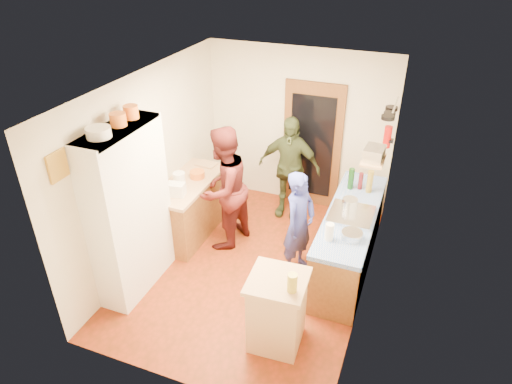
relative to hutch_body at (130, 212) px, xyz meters
The scene contains 44 objects.
floor 1.89m from the hutch_body, 31.61° to the left, with size 3.00×4.00×0.02m, color maroon.
ceiling 2.15m from the hutch_body, 31.61° to the left, with size 3.00×4.00×0.02m, color silver.
wall_back 3.10m from the hutch_body, 65.17° to the left, with size 3.00×0.02×2.60m, color beige.
wall_front 1.79m from the hutch_body, 42.95° to the right, with size 3.00×0.02×2.60m, color beige.
wall_left 0.85m from the hutch_body, 104.71° to the left, with size 0.02×4.00×2.60m, color beige.
wall_right 2.93m from the hutch_body, 15.89° to the left, with size 0.02×4.00×2.60m, color beige.
door_frame 3.17m from the hutch_body, 60.77° to the left, with size 0.95×0.06×2.10m, color brown.
door_glass 3.14m from the hutch_body, 60.46° to the left, with size 0.70×0.02×1.70m, color black.
hutch_body is the anchor object (origin of this frame).
hutch_top_shelf 1.08m from the hutch_body, ahead, with size 0.40×1.14×0.04m, color white.
plate_stack 1.19m from the hutch_body, 90.00° to the right, with size 0.26×0.26×0.11m, color white.
orange_pot_a 1.17m from the hutch_body, 90.00° to the left, with size 0.18×0.18×0.15m, color orange.
orange_pot_b 1.21m from the hutch_body, 90.00° to the left, with size 0.17×0.17×0.15m, color orange.
left_counter_base 1.42m from the hutch_body, 85.43° to the left, with size 0.60×1.40×0.85m, color brown.
left_counter_top 1.27m from the hutch_body, 85.43° to the left, with size 0.64×1.44×0.05m, color tan.
toaster 0.86m from the hutch_body, 79.90° to the left, with size 0.24×0.16×0.18m, color white.
kettle 1.12m from the hutch_body, 87.42° to the left, with size 0.17×0.17×0.19m, color white.
orange_bowl 1.43m from the hutch_body, 82.71° to the left, with size 0.22×0.22×0.10m, color orange.
chopping_board 1.83m from the hutch_body, 86.23° to the left, with size 0.30×0.22×0.03m, color tan.
right_counter_base 2.90m from the hutch_body, 27.47° to the left, with size 0.60×2.20×0.84m, color brown.
right_counter_top 2.83m from the hutch_body, 27.47° to the left, with size 0.62×2.22×0.06m, color #0339BE.
hob 2.78m from the hutch_body, 25.55° to the left, with size 0.55×0.58×0.04m, color silver.
pot_on_hob 2.78m from the hutch_body, 28.26° to the left, with size 0.20×0.20×0.13m, color silver.
bottle_a 3.02m from the hutch_body, 38.85° to the left, with size 0.08×0.08×0.31m, color #143F14.
bottle_b 3.14m from the hutch_body, 37.90° to the left, with size 0.06×0.06×0.25m, color #591419.
bottle_c 3.22m from the hutch_body, 35.83° to the left, with size 0.08×0.08×0.33m, color olive.
paper_towel 2.42m from the hutch_body, 14.03° to the left, with size 0.10×0.10×0.22m, color white.
mixing_bowl 2.70m from the hutch_body, 15.01° to the left, with size 0.25×0.25×0.10m, color silver.
island_base 2.15m from the hutch_body, ahead, with size 0.55×0.55×0.86m, color tan.
island_top 2.05m from the hutch_body, ahead, with size 0.62×0.62×0.05m, color tan.
cutting_board 1.99m from the hutch_body, ahead, with size 0.35×0.28×0.02m, color white.
oil_jar 2.25m from the hutch_body, 10.82° to the right, with size 0.10×0.10×0.21m, color #AD9E2D.
pan_rail 3.73m from the hutch_body, 40.11° to the left, with size 0.02×0.02×0.65m, color silver.
pan_hang_a 3.55m from the hutch_body, 38.53° to the left, with size 0.18×0.18×0.05m, color black.
pan_hang_b 3.67m from the hutch_body, 41.04° to the left, with size 0.16×0.16×0.05m, color black.
pan_hang_c 3.80m from the hutch_body, 43.36° to the left, with size 0.17×0.17×0.05m, color black.
wall_shelf 3.01m from the hutch_body, 25.09° to the left, with size 0.26×0.42×0.03m, color tan.
radio 3.03m from the hutch_body, 25.09° to the left, with size 0.22×0.30×0.15m, color silver.
ext_bracket 3.75m from the hutch_body, 42.07° to the left, with size 0.06×0.10×0.04m, color black.
fire_extinguisher 3.71m from the hutch_body, 42.69° to the left, with size 0.11×0.11×0.32m, color red.
picture_frame 1.22m from the hutch_body, 103.50° to the right, with size 0.03×0.25×0.30m, color gold.
person_hob 2.15m from the hutch_body, 27.06° to the left, with size 0.54×0.36×1.49m, color #343C9E.
person_left 1.46m from the hutch_body, 59.55° to the left, with size 0.89×0.69×1.83m, color #4D1816.
person_back 2.67m from the hutch_body, 59.95° to the left, with size 0.99×0.41×1.69m, color #313B20.
Camera 1 is at (1.82, -4.61, 4.12)m, focal length 32.00 mm.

